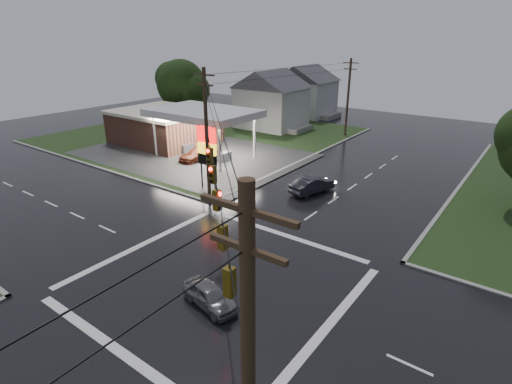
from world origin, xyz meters
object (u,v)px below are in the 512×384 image
Objects in this scene: pylon_sign at (207,148)px; tree_nw_behind at (182,84)px; utility_pole_n at (348,96)px; car_crossing at (210,296)px; house_far at (305,90)px; car_pump at (198,154)px; house_near at (271,99)px; utility_pole_nw at (207,132)px; gas_station at (170,125)px; car_north at (312,185)px.

tree_nw_behind reaches higher than pylon_sign.
car_crossing is (10.74, -40.08, -4.86)m from utility_pole_n.
car_pump is (4.15, -31.28, -3.68)m from house_far.
house_far is at bearing 141.23° from utility_pole_n.
house_near is at bearing 103.25° from car_pump.
car_crossing is at bearing -47.16° from utility_pole_nw.
house_near is (-10.45, 25.50, 0.39)m from pylon_sign.
utility_pole_nw reaches higher than car_crossing.
house_far is (-11.45, 37.50, 0.39)m from pylon_sign.
utility_pole_nw is at bearing -90.00° from utility_pole_n.
car_crossing is at bearing -46.98° from pylon_sign.
utility_pole_nw reaches higher than gas_station.
utility_pole_n is (0.00, 28.50, -0.25)m from utility_pole_nw.
house_near is 3.09× the size of car_crossing.
pylon_sign is at bearing -39.87° from tree_nw_behind.
car_pump is (-19.04, 18.80, 0.12)m from car_crossing.
gas_station is 13.63m from tree_nw_behind.
car_north is 15.44m from car_pump.
car_north is (18.54, -20.53, -3.66)m from house_near.
gas_station is 5.81× the size of car_north.
utility_pole_nw reaches higher than tree_nw_behind.
gas_station is at bearing -131.47° from utility_pole_n.
car_pump is (-7.30, 6.22, -3.28)m from pylon_sign.
pylon_sign is 17.54m from car_crossing.
utility_pole_n reaches higher than house_far.
utility_pole_n is 2.94× the size of car_crossing.
utility_pole_nw reaches higher than car_north.
gas_station is 23.71m from car_north.
gas_station is at bearing 5.29° from car_north.
tree_nw_behind is (-23.34, 19.49, 2.17)m from pylon_sign.
tree_nw_behind reaches higher than car_pump.
car_crossing is (3.65, -17.56, -0.13)m from car_north.
house_far is 3.09× the size of car_crossing.
tree_nw_behind is at bearing -155.02° from house_near.
pylon_sign is at bearing -67.72° from house_near.
house_near is at bearing -170.09° from utility_pole_n.
pylon_sign reaches higher than gas_station.
house_far is (-12.45, 38.50, -1.32)m from utility_pole_nw.
gas_station is at bearing 148.78° from pylon_sign.
pylon_sign is 27.56m from house_near.
car_crossing is (11.74, -12.58, -3.40)m from pylon_sign.
house_near is 1.00× the size of house_far.
car_north is at bearing 40.12° from utility_pole_nw.
utility_pole_nw reaches higher than house_near.
house_near is at bearing 73.83° from gas_station.
car_north is at bearing -72.53° from utility_pole_n.
pylon_sign is 1.20× the size of car_pump.
house_far is at bearing 101.53° from car_pump.
pylon_sign is at bearing -31.22° from gas_station.
car_crossing is (22.19, -38.08, -3.80)m from house_near.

